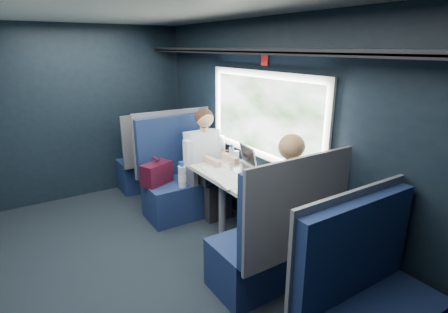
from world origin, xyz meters
TOP-DOWN VIEW (x-y plane):
  - ground at (0.00, 0.00)m, footprint 2.80×4.20m
  - room_shell at (0.02, 0.00)m, footprint 3.00×4.40m
  - table at (1.03, 0.00)m, footprint 0.62×1.00m
  - seat_bay_near at (0.83, 0.87)m, footprint 1.07×0.62m
  - seat_bay_far at (0.85, -0.87)m, footprint 1.04×0.62m
  - seat_row_front at (0.85, 1.80)m, footprint 1.04×0.51m
  - seat_row_back at (0.85, -1.80)m, footprint 1.04×0.51m
  - man at (1.10, 0.70)m, footprint 0.53×0.56m
  - woman at (1.10, -0.71)m, footprint 0.53×0.56m
  - papers at (1.02, -0.02)m, footprint 0.60×0.78m
  - laptop at (1.22, 0.10)m, footprint 0.30×0.36m
  - bottle_small at (1.25, 0.38)m, footprint 0.06×0.06m
  - cup at (1.33, 0.41)m, footprint 0.07×0.07m

SIDE VIEW (x-z plane):
  - ground at x=0.00m, z-range -0.01..0.00m
  - seat_row_front at x=0.85m, z-range -0.17..0.99m
  - seat_row_back at x=0.85m, z-range -0.17..0.99m
  - seat_bay_far at x=0.85m, z-range -0.22..1.04m
  - seat_bay_near at x=0.83m, z-range -0.21..1.05m
  - table at x=1.03m, z-range 0.29..1.03m
  - man at x=1.10m, z-range 0.06..1.38m
  - woman at x=1.10m, z-range 0.07..1.39m
  - papers at x=1.02m, z-range 0.74..0.75m
  - cup at x=1.33m, z-range 0.74..0.84m
  - laptop at x=1.22m, z-range 0.68..0.93m
  - bottle_small at x=1.25m, z-range 0.73..0.92m
  - room_shell at x=0.02m, z-range 0.28..2.68m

